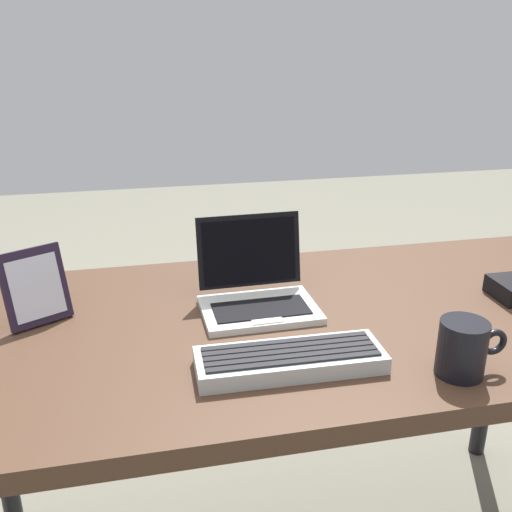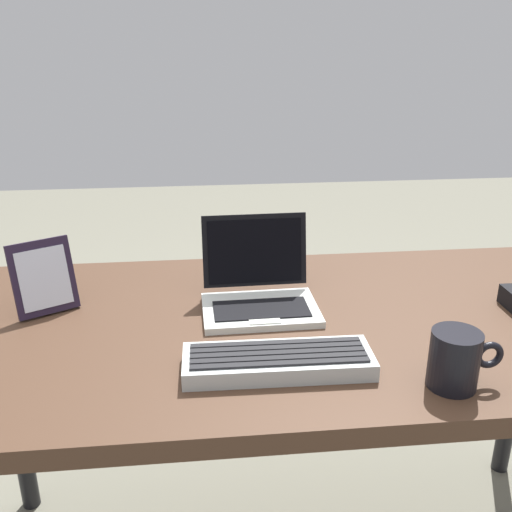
{
  "view_description": "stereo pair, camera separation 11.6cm",
  "coord_description": "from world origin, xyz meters",
  "px_view_note": "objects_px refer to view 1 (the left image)",
  "views": [
    {
      "loc": [
        -0.32,
        -1.04,
        1.28
      ],
      "look_at": [
        -0.09,
        0.02,
        0.86
      ],
      "focal_mm": 40.68,
      "sensor_mm": 36.0,
      "label": 1
    },
    {
      "loc": [
        -0.2,
        -1.06,
        1.28
      ],
      "look_at": [
        -0.09,
        0.02,
        0.86
      ],
      "focal_mm": 40.68,
      "sensor_mm": 36.0,
      "label": 2
    }
  ],
  "objects_px": {
    "laptop_front": "(256,291)",
    "photo_frame": "(35,287)",
    "external_keyboard": "(290,360)",
    "coffee_mug": "(463,348)"
  },
  "relations": [
    {
      "from": "photo_frame",
      "to": "coffee_mug",
      "type": "xyz_separation_m",
      "value": [
        0.74,
        -0.36,
        -0.03
      ]
    },
    {
      "from": "coffee_mug",
      "to": "photo_frame",
      "type": "bearing_deg",
      "value": 154.3
    },
    {
      "from": "photo_frame",
      "to": "coffee_mug",
      "type": "relative_size",
      "value": 1.24
    },
    {
      "from": "laptop_front",
      "to": "photo_frame",
      "type": "bearing_deg",
      "value": 176.49
    },
    {
      "from": "external_keyboard",
      "to": "photo_frame",
      "type": "distance_m",
      "value": 0.54
    },
    {
      "from": "laptop_front",
      "to": "photo_frame",
      "type": "xyz_separation_m",
      "value": [
        -0.45,
        0.03,
        0.04
      ]
    },
    {
      "from": "external_keyboard",
      "to": "coffee_mug",
      "type": "distance_m",
      "value": 0.3
    },
    {
      "from": "external_keyboard",
      "to": "photo_frame",
      "type": "relative_size",
      "value": 2.14
    },
    {
      "from": "external_keyboard",
      "to": "laptop_front",
      "type": "bearing_deg",
      "value": 91.59
    },
    {
      "from": "photo_frame",
      "to": "coffee_mug",
      "type": "bearing_deg",
      "value": -25.7
    }
  ]
}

